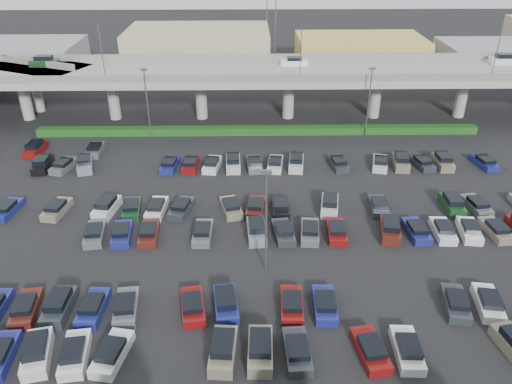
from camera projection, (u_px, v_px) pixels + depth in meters
ground at (263, 223)px, 53.54m from camera, size 280.00×280.00×0.00m
overpass at (256, 75)px, 78.16m from camera, size 150.00×13.00×15.80m
hedge at (258, 130)px, 75.13m from camera, size 66.00×1.60×1.10m
parked_cars at (259, 237)px, 50.20m from camera, size 62.80×41.59×1.67m
light_poles at (224, 163)px, 52.20m from camera, size 66.90×48.38×10.30m
distant_buildings at (313, 51)px, 105.95m from camera, size 138.00×24.00×9.00m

